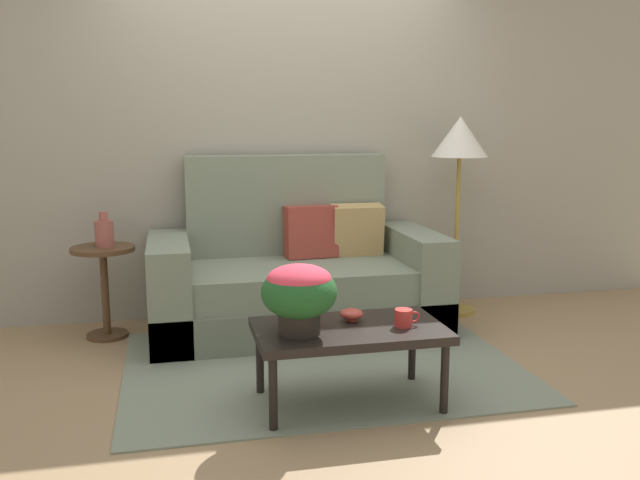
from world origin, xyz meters
TOP-DOWN VIEW (x-y plane):
  - ground_plane at (0.00, 0.00)m, footprint 14.00×14.00m
  - wall_back at (0.00, 1.21)m, footprint 6.40×0.12m
  - area_rug at (0.00, -0.07)m, footprint 2.27×1.70m
  - couch at (-0.00, 0.71)m, footprint 1.96×0.95m
  - coffee_table at (0.01, -0.62)m, footprint 0.95×0.55m
  - side_table at (-1.28, 0.78)m, footprint 0.41×0.41m
  - floor_lamp at (1.23, 0.83)m, footprint 0.41×0.41m
  - potted_plant at (-0.25, -0.67)m, footprint 0.37×0.37m
  - coffee_mug at (0.28, -0.68)m, footprint 0.13×0.09m
  - snack_bowl at (0.05, -0.53)m, footprint 0.12×0.12m
  - table_vase at (-1.26, 0.79)m, footprint 0.12×0.12m

SIDE VIEW (x-z plane):
  - ground_plane at x=0.00m, z-range 0.00..0.00m
  - area_rug at x=0.00m, z-range 0.00..0.01m
  - couch at x=0.00m, z-range -0.25..0.93m
  - coffee_table at x=0.01m, z-range 0.16..0.58m
  - side_table at x=-1.28m, z-range 0.12..0.73m
  - snack_bowl at x=0.05m, z-range 0.42..0.48m
  - coffee_mug at x=0.28m, z-range 0.41..0.50m
  - potted_plant at x=-0.25m, z-range 0.45..0.79m
  - table_vase at x=-1.26m, z-range 0.59..0.82m
  - floor_lamp at x=1.23m, z-range 0.50..1.95m
  - wall_back at x=0.00m, z-range 0.00..2.67m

